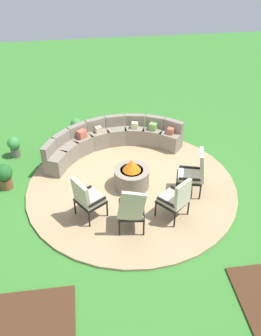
{
  "coord_description": "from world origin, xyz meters",
  "views": [
    {
      "loc": [
        -1.0,
        -7.0,
        5.76
      ],
      "look_at": [
        0.0,
        0.2,
        0.45
      ],
      "focal_mm": 39.85,
      "sensor_mm": 36.0,
      "label": 1
    }
  ],
  "objects_px": {
    "fire_pit": "(132,176)",
    "lounge_chair_back_right": "(194,172)",
    "lounge_chair_front_left": "(87,197)",
    "lounge_chair_front_right": "(131,209)",
    "curved_stone_bench": "(111,140)",
    "lounge_chair_back_left": "(176,198)",
    "potted_plant_0": "(4,175)",
    "potted_plant_2": "(14,146)",
    "potted_plant_1": "(76,126)"
  },
  "relations": [
    {
      "from": "fire_pit",
      "to": "lounge_chair_back_right",
      "type": "relative_size",
      "value": 0.73
    },
    {
      "from": "lounge_chair_front_left",
      "to": "fire_pit",
      "type": "bearing_deg",
      "value": 96.62
    },
    {
      "from": "lounge_chair_front_right",
      "to": "curved_stone_bench",
      "type": "bearing_deg",
      "value": 99.67
    },
    {
      "from": "curved_stone_bench",
      "to": "lounge_chair_back_left",
      "type": "distance_m",
      "value": 3.08
    },
    {
      "from": "lounge_chair_front_right",
      "to": "lounge_chair_back_left",
      "type": "xyz_separation_m",
      "value": [
        0.99,
        0.23,
        -0.03
      ]
    },
    {
      "from": "fire_pit",
      "to": "lounge_chair_back_left",
      "type": "bearing_deg",
      "value": -57.04
    },
    {
      "from": "lounge_chair_back_right",
      "to": "potted_plant_0",
      "type": "bearing_deg",
      "value": 95.14
    },
    {
      "from": "lounge_chair_back_right",
      "to": "potted_plant_0",
      "type": "xyz_separation_m",
      "value": [
        -4.41,
        0.85,
        -0.27
      ]
    },
    {
      "from": "lounge_chair_front_left",
      "to": "potted_plant_2",
      "type": "height_order",
      "value": "lounge_chair_front_left"
    },
    {
      "from": "fire_pit",
      "to": "lounge_chair_back_right",
      "type": "height_order",
      "value": "lounge_chair_back_right"
    },
    {
      "from": "potted_plant_1",
      "to": "potted_plant_2",
      "type": "xyz_separation_m",
      "value": [
        -1.67,
        -0.94,
        0.06
      ]
    },
    {
      "from": "lounge_chair_front_left",
      "to": "potted_plant_1",
      "type": "distance_m",
      "value": 3.69
    },
    {
      "from": "lounge_chair_back_right",
      "to": "curved_stone_bench",
      "type": "bearing_deg",
      "value": 56.03
    },
    {
      "from": "fire_pit",
      "to": "lounge_chair_front_right",
      "type": "relative_size",
      "value": 0.73
    },
    {
      "from": "potted_plant_1",
      "to": "lounge_chair_front_left",
      "type": "bearing_deg",
      "value": -87.24
    },
    {
      "from": "lounge_chair_front_left",
      "to": "curved_stone_bench",
      "type": "bearing_deg",
      "value": 129.91
    },
    {
      "from": "lounge_chair_back_right",
      "to": "potted_plant_2",
      "type": "relative_size",
      "value": 1.97
    },
    {
      "from": "lounge_chair_front_right",
      "to": "potted_plant_0",
      "type": "relative_size",
      "value": 1.74
    },
    {
      "from": "lounge_chair_front_left",
      "to": "potted_plant_1",
      "type": "xyz_separation_m",
      "value": [
        -0.18,
        3.67,
        -0.34
      ]
    },
    {
      "from": "lounge_chair_front_right",
      "to": "fire_pit",
      "type": "bearing_deg",
      "value": 88.91
    },
    {
      "from": "lounge_chair_back_right",
      "to": "potted_plant_1",
      "type": "xyz_separation_m",
      "value": [
        -2.66,
        3.15,
        -0.36
      ]
    },
    {
      "from": "lounge_chair_front_left",
      "to": "lounge_chair_back_left",
      "type": "xyz_separation_m",
      "value": [
        1.88,
        -0.27,
        -0.02
      ]
    },
    {
      "from": "potted_plant_0",
      "to": "potted_plant_2",
      "type": "height_order",
      "value": "potted_plant_0"
    },
    {
      "from": "lounge_chair_front_left",
      "to": "lounge_chair_front_right",
      "type": "relative_size",
      "value": 0.93
    },
    {
      "from": "lounge_chair_front_right",
      "to": "potted_plant_2",
      "type": "xyz_separation_m",
      "value": [
        -2.74,
        3.23,
        -0.29
      ]
    },
    {
      "from": "fire_pit",
      "to": "potted_plant_2",
      "type": "bearing_deg",
      "value": 148.65
    },
    {
      "from": "curved_stone_bench",
      "to": "lounge_chair_back_left",
      "type": "relative_size",
      "value": 3.71
    },
    {
      "from": "lounge_chair_front_right",
      "to": "potted_plant_2",
      "type": "relative_size",
      "value": 1.96
    },
    {
      "from": "curved_stone_bench",
      "to": "potted_plant_2",
      "type": "distance_m",
      "value": 2.6
    },
    {
      "from": "lounge_chair_back_right",
      "to": "lounge_chair_back_left",
      "type": "bearing_deg",
      "value": 158.26
    },
    {
      "from": "fire_pit",
      "to": "lounge_chair_back_right",
      "type": "xyz_separation_m",
      "value": [
        1.39,
        -0.42,
        0.28
      ]
    },
    {
      "from": "lounge_chair_back_left",
      "to": "potted_plant_1",
      "type": "xyz_separation_m",
      "value": [
        -2.05,
        3.94,
        -0.33
      ]
    },
    {
      "from": "fire_pit",
      "to": "lounge_chair_front_left",
      "type": "relative_size",
      "value": 0.79
    },
    {
      "from": "potted_plant_1",
      "to": "lounge_chair_back_left",
      "type": "bearing_deg",
      "value": -62.46
    },
    {
      "from": "potted_plant_0",
      "to": "lounge_chair_back_right",
      "type": "bearing_deg",
      "value": -10.86
    },
    {
      "from": "lounge_chair_back_right",
      "to": "potted_plant_1",
      "type": "bearing_deg",
      "value": 56.22
    },
    {
      "from": "curved_stone_bench",
      "to": "lounge_chair_front_left",
      "type": "height_order",
      "value": "lounge_chair_front_left"
    },
    {
      "from": "lounge_chair_back_right",
      "to": "lounge_chair_front_right",
      "type": "bearing_deg",
      "value": 138.53
    },
    {
      "from": "curved_stone_bench",
      "to": "potted_plant_0",
      "type": "xyz_separation_m",
      "value": [
        -2.67,
        -1.23,
        -0.01
      ]
    },
    {
      "from": "lounge_chair_front_left",
      "to": "potted_plant_1",
      "type": "relative_size",
      "value": 2.06
    },
    {
      "from": "lounge_chair_back_left",
      "to": "potted_plant_0",
      "type": "bearing_deg",
      "value": 115.91
    },
    {
      "from": "potted_plant_2",
      "to": "lounge_chair_front_left",
      "type": "bearing_deg",
      "value": -55.9
    },
    {
      "from": "potted_plant_0",
      "to": "potted_plant_2",
      "type": "relative_size",
      "value": 1.13
    },
    {
      "from": "fire_pit",
      "to": "lounge_chair_front_right",
      "type": "bearing_deg",
      "value": -98.16
    },
    {
      "from": "potted_plant_2",
      "to": "curved_stone_bench",
      "type": "bearing_deg",
      "value": -3.08
    },
    {
      "from": "potted_plant_1",
      "to": "fire_pit",
      "type": "bearing_deg",
      "value": -65.05
    },
    {
      "from": "lounge_chair_front_left",
      "to": "potted_plant_0",
      "type": "distance_m",
      "value": 2.37
    },
    {
      "from": "lounge_chair_front_right",
      "to": "lounge_chair_front_left",
      "type": "bearing_deg",
      "value": 157.62
    },
    {
      "from": "fire_pit",
      "to": "lounge_chair_back_right",
      "type": "bearing_deg",
      "value": -16.74
    },
    {
      "from": "curved_stone_bench",
      "to": "lounge_chair_back_left",
      "type": "height_order",
      "value": "lounge_chair_back_left"
    }
  ]
}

